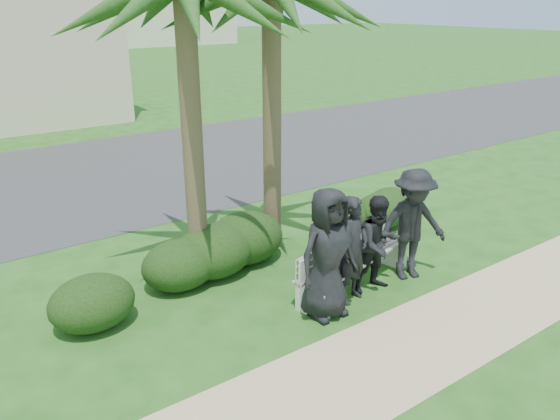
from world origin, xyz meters
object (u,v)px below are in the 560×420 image
at_px(man_c, 379,244).
at_px(man_d, 412,225).
at_px(park_bench, 354,265).
at_px(man_b, 353,250).
at_px(man_a, 327,254).

xyz_separation_m(man_c, man_d, (0.72, -0.01, 0.15)).
xyz_separation_m(park_bench, man_c, (0.24, -0.27, 0.41)).
relative_size(man_b, man_d, 0.90).
distance_m(man_c, man_d, 0.74).
xyz_separation_m(man_a, man_d, (1.85, 0.10, -0.04)).
distance_m(park_bench, man_c, 0.54).
height_order(man_a, man_b, man_a).
height_order(man_b, man_c, man_b).
relative_size(man_a, man_c, 1.24).
relative_size(park_bench, man_d, 1.31).
distance_m(man_a, man_b, 0.60).
bearing_deg(man_a, park_bench, 23.26).
relative_size(park_bench, man_c, 1.56).
height_order(man_c, man_d, man_d).
bearing_deg(man_b, man_c, -14.86).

